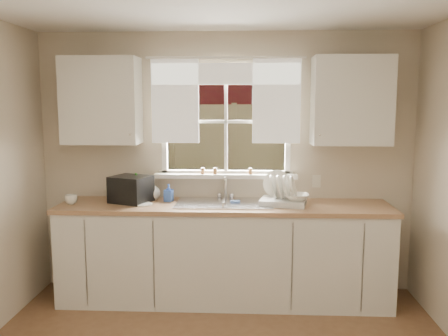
{
  "coord_description": "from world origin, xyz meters",
  "views": [
    {
      "loc": [
        0.2,
        -2.56,
        1.84
      ],
      "look_at": [
        0.0,
        1.65,
        1.25
      ],
      "focal_mm": 38.0,
      "sensor_mm": 36.0,
      "label": 1
    }
  ],
  "objects_px": {
    "dish_rack": "(283,196)",
    "soap_bottle_a": "(136,187)",
    "black_appliance": "(131,189)",
    "cup": "(71,200)"
  },
  "relations": [
    {
      "from": "cup",
      "to": "black_appliance",
      "type": "relative_size",
      "value": 0.34
    },
    {
      "from": "dish_rack",
      "to": "black_appliance",
      "type": "xyz_separation_m",
      "value": [
        -1.41,
        0.04,
        0.05
      ]
    },
    {
      "from": "cup",
      "to": "soap_bottle_a",
      "type": "bearing_deg",
      "value": 4.18
    },
    {
      "from": "soap_bottle_a",
      "to": "cup",
      "type": "distance_m",
      "value": 0.6
    },
    {
      "from": "dish_rack",
      "to": "soap_bottle_a",
      "type": "height_order",
      "value": "dish_rack"
    },
    {
      "from": "black_appliance",
      "to": "dish_rack",
      "type": "bearing_deg",
      "value": 20.47
    },
    {
      "from": "dish_rack",
      "to": "black_appliance",
      "type": "distance_m",
      "value": 1.41
    },
    {
      "from": "dish_rack",
      "to": "soap_bottle_a",
      "type": "distance_m",
      "value": 1.38
    },
    {
      "from": "cup",
      "to": "black_appliance",
      "type": "distance_m",
      "value": 0.55
    },
    {
      "from": "soap_bottle_a",
      "to": "black_appliance",
      "type": "distance_m",
      "value": 0.07
    }
  ]
}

